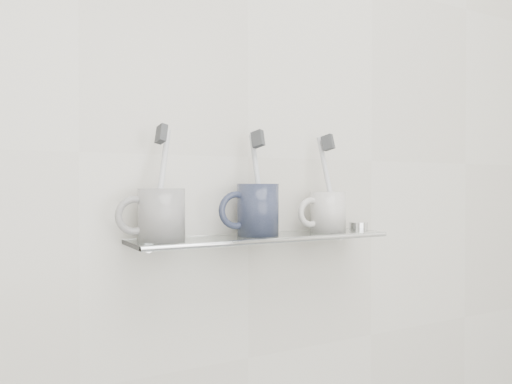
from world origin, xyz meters
TOP-DOWN VIEW (x-y plane):
  - wall_back at (0.00, 1.10)m, footprint 2.50×0.00m
  - shelf_glass at (0.00, 1.04)m, footprint 0.50×0.12m
  - shelf_rail at (0.00, 0.98)m, footprint 0.50×0.01m
  - bracket_left at (-0.21, 1.09)m, footprint 0.02×0.03m
  - bracket_right at (0.21, 1.09)m, footprint 0.02×0.03m
  - mug_left at (-0.20, 1.04)m, footprint 0.08×0.08m
  - mug_left_handle at (-0.24, 1.04)m, footprint 0.07×0.01m
  - toothbrush_left at (-0.20, 1.04)m, footprint 0.05×0.06m
  - bristles_left at (-0.20, 1.04)m, footprint 0.02×0.03m
  - mug_center at (-0.01, 1.04)m, footprint 0.09×0.09m
  - mug_center_handle at (-0.05, 1.04)m, footprint 0.07×0.01m
  - toothbrush_center at (-0.01, 1.04)m, footprint 0.02×0.07m
  - bristles_center at (-0.01, 1.04)m, footprint 0.02×0.03m
  - mug_right at (0.15, 1.04)m, footprint 0.09×0.09m
  - mug_right_handle at (0.11, 1.04)m, footprint 0.06×0.01m
  - toothbrush_right at (0.15, 1.04)m, footprint 0.02×0.06m
  - bristles_right at (0.15, 1.04)m, footprint 0.02×0.03m
  - chrome_cap at (0.23, 1.04)m, footprint 0.04×0.04m

SIDE VIEW (x-z plane):
  - bracket_left at x=-0.21m, z-range 1.08..1.09m
  - bracket_right at x=0.21m, z-range 1.08..1.09m
  - shelf_glass at x=0.00m, z-range 1.09..1.10m
  - shelf_rail at x=0.00m, z-range 1.09..1.10m
  - chrome_cap at x=0.23m, z-range 1.10..1.12m
  - mug_right at x=0.15m, z-range 1.10..1.18m
  - mug_right_handle at x=0.11m, z-range 1.11..1.17m
  - mug_left at x=-0.20m, z-range 1.10..1.19m
  - mug_left_handle at x=-0.24m, z-range 1.11..1.18m
  - mug_center at x=-0.01m, z-range 1.10..1.20m
  - mug_center_handle at x=-0.05m, z-range 1.11..1.18m
  - toothbrush_left at x=-0.20m, z-range 1.11..1.29m
  - toothbrush_center at x=-0.01m, z-range 1.11..1.29m
  - toothbrush_right at x=0.15m, z-range 1.11..1.29m
  - wall_back at x=0.00m, z-range 0.00..2.50m
  - bristles_left at x=-0.20m, z-range 1.26..1.30m
  - bristles_center at x=-0.01m, z-range 1.26..1.30m
  - bristles_right at x=0.15m, z-range 1.26..1.30m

